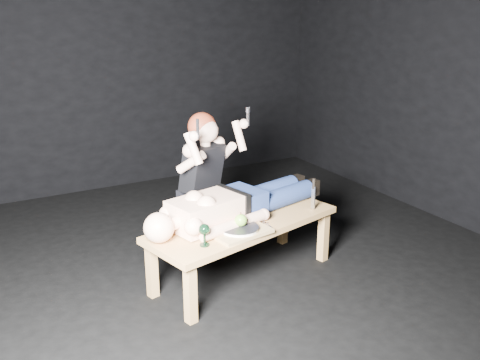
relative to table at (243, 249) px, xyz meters
The scene contains 13 objects.
ground 0.36m from the table, behind, with size 5.00×5.00×0.00m, color black.
back_wall 2.85m from the table, 96.32° to the left, with size 5.00×5.00×0.00m, color black.
table is the anchor object (origin of this frame).
lying_man 0.37m from the table, 80.42° to the left, with size 1.44×0.44×0.26m, color #E5B291, non-canonical shape.
kneeling_woman 0.67m from the table, 104.13° to the left, with size 0.65×0.73×1.22m, color black, non-canonical shape.
serving_tray 0.32m from the table, 127.16° to the right, with size 0.40×0.29×0.02m, color #A68651.
plate 0.34m from the table, 127.16° to the right, with size 0.27×0.27×0.02m, color white.
apple 0.37m from the table, 124.50° to the right, with size 0.09×0.09×0.09m, color #61A42C.
goblet 0.57m from the table, 150.83° to the right, with size 0.07×0.07×0.15m, color black, non-canonical shape.
fork_flat 0.41m from the table, 135.18° to the right, with size 0.01×0.15×0.01m, color #B2B2B7.
knife_flat 0.30m from the table, 54.09° to the right, with size 0.01×0.15×0.01m, color #B2B2B7.
spoon_flat 0.26m from the table, 56.72° to the right, with size 0.01×0.15×0.01m, color #B2B2B7.
carving_knife 0.68m from the table, ahead, with size 0.03×0.04×0.25m, color #B2B2B7, non-canonical shape.
Camera 1 is at (-1.49, -3.18, 1.96)m, focal length 40.35 mm.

